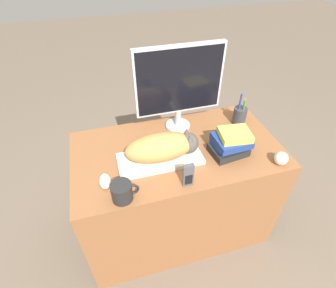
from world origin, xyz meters
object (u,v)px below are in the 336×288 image
cat (164,147)px  computer_mouse (105,181)px  monitor (179,83)px  book_stack (231,143)px  keyboard (160,159)px  coffee_mug (122,192)px  phone (188,175)px  baseball (281,158)px  pen_cup (240,115)px

cat → computer_mouse: 0.34m
monitor → book_stack: (0.20, -0.30, -0.22)m
keyboard → cat: cat is taller
coffee_mug → book_stack: bearing=13.8°
computer_mouse → phone: bearing=-17.4°
monitor → coffee_mug: 0.65m
monitor → phone: bearing=-102.0°
cat → coffee_mug: cat is taller
coffee_mug → phone: 0.31m
baseball → computer_mouse: bearing=172.6°
computer_mouse → coffee_mug: 0.14m
computer_mouse → coffee_mug: size_ratio=0.77×
keyboard → monitor: bearing=54.8°
cat → computer_mouse: size_ratio=3.89×
coffee_mug → keyboard: bearing=40.7°
phone → cat: bearing=107.2°
monitor → computer_mouse: 0.64m
baseball → book_stack: book_stack is taller
cat → coffee_mug: bearing=-142.0°
cat → monitor: (0.16, 0.26, 0.20)m
pen_cup → monitor: bearing=169.8°
keyboard → book_stack: bearing=-6.8°
monitor → baseball: 0.66m
cat → monitor: size_ratio=0.77×
baseball → coffee_mug: bearing=180.0°
keyboard → monitor: 0.42m
monitor → phone: size_ratio=3.84×
book_stack → computer_mouse: bearing=-177.2°
keyboard → computer_mouse: computer_mouse is taller
computer_mouse → phone: 0.40m
cat → pen_cup: pen_cup is taller
cat → book_stack: bearing=-7.2°
monitor → keyboard: bearing=-125.2°
monitor → computer_mouse: (-0.47, -0.33, -0.28)m
keyboard → phone: (0.08, -0.20, 0.05)m
pen_cup → baseball: size_ratio=3.00×
computer_mouse → pen_cup: size_ratio=0.46×
keyboard → cat: bearing=-0.0°
computer_mouse → phone: size_ratio=0.76×
cat → baseball: bearing=-18.7°
baseball → book_stack: bearing=145.5°
keyboard → phone: size_ratio=3.37×
coffee_mug → baseball: size_ratio=1.79×
cat → monitor: bearing=58.4°
cat → baseball: size_ratio=5.37×
baseball → book_stack: size_ratio=0.32×
cat → book_stack: (0.35, -0.05, -0.02)m
computer_mouse → book_stack: book_stack is taller
pen_cup → phone: 0.61m
keyboard → baseball: size_ratio=6.15×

